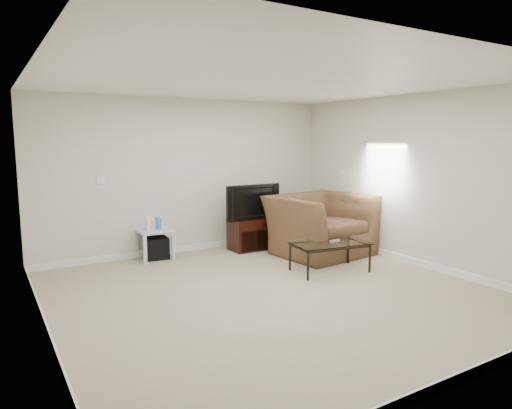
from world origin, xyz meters
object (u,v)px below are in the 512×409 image
side_table (155,244)px  subwoofer (156,248)px  coffee_table (330,257)px  recliner (320,215)px  television (250,201)px  tv_stand (249,234)px

side_table → subwoofer: size_ratio=1.46×
subwoofer → coffee_table: bearing=-46.6°
side_table → coffee_table: (1.88, -1.93, -0.03)m
subwoofer → recliner: size_ratio=0.23×
subwoofer → recliner: recliner is taller
television → side_table: bearing=168.4°
television → coffee_table: (0.31, -1.68, -0.62)m
tv_stand → side_table: (-1.57, 0.23, -0.03)m
coffee_table → television: bearing=100.5°
television → coffee_table: 1.81m
recliner → television: bearing=129.7°
tv_stand → coffee_table: (0.31, -1.70, -0.06)m
tv_stand → television: television is taller
side_table → tv_stand: bearing=-8.4°
side_table → recliner: size_ratio=0.33×
television → subwoofer: size_ratio=2.81×
tv_stand → subwoofer: tv_stand is taller
side_table → subwoofer: bearing=32.3°
coffee_table → recliner: bearing=58.9°
side_table → coffee_table: bearing=-45.8°
side_table → subwoofer: (0.03, 0.02, -0.07)m
tv_stand → side_table: 1.58m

